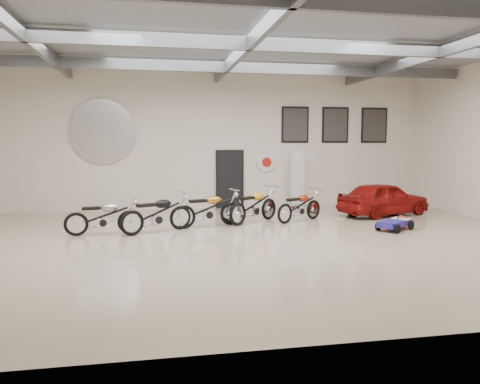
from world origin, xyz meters
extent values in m
cube|color=tan|center=(0.00, 0.00, 0.00)|extent=(16.00, 12.00, 0.01)
cube|color=gray|center=(0.00, 0.00, 5.00)|extent=(16.00, 12.00, 0.01)
cube|color=beige|center=(0.00, 6.00, 2.50)|extent=(16.00, 0.02, 5.00)
cube|color=black|center=(0.50, 5.95, 1.05)|extent=(0.92, 0.08, 2.10)
imported|color=maroon|center=(5.29, 3.28, 0.56)|extent=(2.29, 3.53, 1.12)
camera|label=1|loc=(-2.30, -11.11, 2.42)|focal=35.00mm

